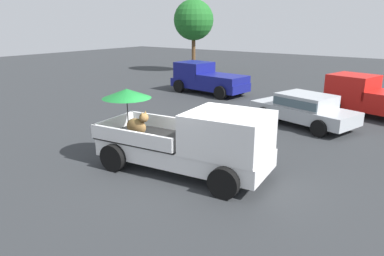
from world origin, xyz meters
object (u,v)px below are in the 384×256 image
object	(u,v)px
pickup_truck_main	(194,140)
parked_sedan_near	(304,108)
pickup_truck_far	(206,79)
pickup_truck_red	(373,97)

from	to	relation	value
pickup_truck_main	parked_sedan_near	world-z (taller)	pickup_truck_main
pickup_truck_far	parked_sedan_near	world-z (taller)	pickup_truck_far
pickup_truck_main	pickup_truck_far	distance (m)	12.20
pickup_truck_far	pickup_truck_main	bearing A→B (deg)	128.25
pickup_truck_red	pickup_truck_far	distance (m)	9.27
pickup_truck_main	pickup_truck_far	bearing A→B (deg)	115.27
pickup_truck_far	parked_sedan_near	size ratio (longest dim) A/B	1.08
pickup_truck_red	pickup_truck_far	bearing A→B (deg)	11.83
pickup_truck_red	pickup_truck_far	xyz separation A→B (m)	(-9.27, 0.20, 0.00)
pickup_truck_main	pickup_truck_red	size ratio (longest dim) A/B	1.03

